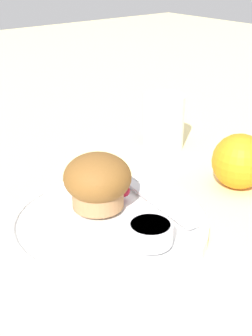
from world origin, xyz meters
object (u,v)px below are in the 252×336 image
object	(u,v)px
orange_fruit	(240,161)
muffin	(98,181)
juice_glass	(164,122)
butter_knife	(150,197)

from	to	relation	value
orange_fruit	muffin	bearing A→B (deg)	-103.55
orange_fruit	juice_glass	xyz separation A→B (m)	(-0.17, 0.02, 0.01)
muffin	juice_glass	xyz separation A→B (m)	(-0.12, 0.22, -0.01)
muffin	orange_fruit	world-z (taller)	muffin
butter_knife	juice_glass	distance (m)	0.22
butter_knife	orange_fruit	distance (m)	0.14
muffin	juice_glass	distance (m)	0.25
muffin	orange_fruit	distance (m)	0.21
butter_knife	orange_fruit	size ratio (longest dim) A/B	2.19
muffin	juice_glass	bearing A→B (deg)	118.94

